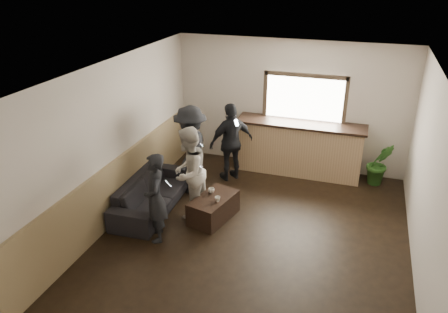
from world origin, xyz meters
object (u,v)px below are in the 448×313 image
(bar_counter, at_px, (299,145))
(person_b, at_px, (188,172))
(coffee_table, at_px, (214,208))
(person_c, at_px, (191,150))
(cup_a, at_px, (211,190))
(cup_b, at_px, (218,199))
(potted_plant, at_px, (380,164))
(person_a, at_px, (155,198))
(person_d, at_px, (231,142))
(sofa, at_px, (152,193))

(bar_counter, bearing_deg, person_b, -124.19)
(coffee_table, height_order, person_c, person_c)
(cup_a, relative_size, cup_b, 1.15)
(coffee_table, relative_size, cup_b, 9.99)
(potted_plant, height_order, person_b, person_b)
(person_a, bearing_deg, coffee_table, 114.75)
(person_a, bearing_deg, person_c, 155.67)
(cup_b, bearing_deg, person_b, 167.16)
(person_b, distance_m, person_d, 1.62)
(cup_b, xyz_separation_m, potted_plant, (2.66, 2.43, -0.02))
(person_c, distance_m, person_d, 0.97)
(potted_plant, bearing_deg, coffee_table, -140.17)
(bar_counter, height_order, sofa, bar_counter)
(potted_plant, bearing_deg, bar_counter, 178.42)
(coffee_table, xyz_separation_m, cup_a, (-0.09, 0.15, 0.26))
(coffee_table, relative_size, person_a, 0.63)
(coffee_table, distance_m, person_d, 1.74)
(potted_plant, xyz_separation_m, person_d, (-2.95, -0.70, 0.37))
(bar_counter, relative_size, sofa, 1.30)
(sofa, height_order, person_a, person_a)
(cup_b, bearing_deg, bar_counter, 67.90)
(cup_a, height_order, person_a, person_a)
(bar_counter, xyz_separation_m, person_c, (-1.88, -1.52, 0.24))
(potted_plant, distance_m, person_d, 3.06)
(person_b, height_order, person_c, person_c)
(potted_plant, distance_m, person_a, 4.71)
(coffee_table, relative_size, person_c, 0.54)
(coffee_table, bearing_deg, person_a, -128.20)
(sofa, xyz_separation_m, potted_plant, (3.99, 2.32, 0.16))
(potted_plant, bearing_deg, cup_a, -142.92)
(bar_counter, distance_m, potted_plant, 1.67)
(person_b, bearing_deg, cup_b, 78.37)
(cup_a, bearing_deg, potted_plant, 37.08)
(bar_counter, xyz_separation_m, person_b, (-1.59, -2.34, 0.19))
(sofa, distance_m, cup_a, 1.14)
(sofa, height_order, potted_plant, potted_plant)
(cup_a, xyz_separation_m, potted_plant, (2.87, 2.17, -0.01))
(cup_a, relative_size, person_c, 0.06)
(cup_b, height_order, person_b, person_b)
(potted_plant, height_order, person_d, person_d)
(person_d, bearing_deg, person_b, 35.04)
(sofa, height_order, cup_b, sofa)
(sofa, xyz_separation_m, person_a, (0.53, -0.86, 0.46))
(bar_counter, bearing_deg, potted_plant, -1.58)
(potted_plant, relative_size, person_c, 0.52)
(person_a, xyz_separation_m, person_d, (0.50, 2.48, 0.07))
(cup_a, xyz_separation_m, person_c, (-0.67, 0.70, 0.41))
(bar_counter, bearing_deg, cup_a, -118.67)
(cup_a, bearing_deg, cup_b, -51.54)
(bar_counter, distance_m, person_a, 3.70)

